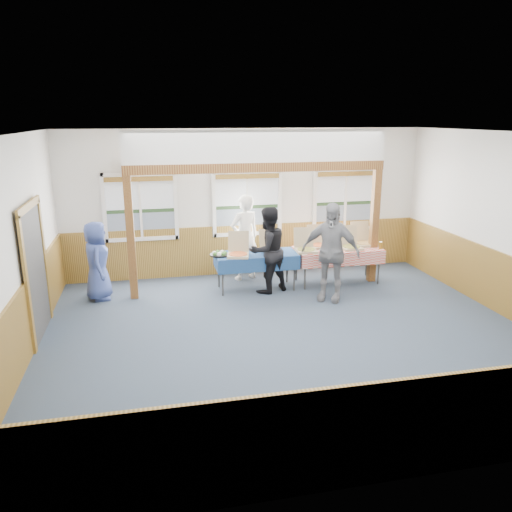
{
  "coord_description": "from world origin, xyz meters",
  "views": [
    {
      "loc": [
        -2.13,
        -7.22,
        3.45
      ],
      "look_at": [
        -0.34,
        1.0,
        1.08
      ],
      "focal_mm": 35.0,
      "sensor_mm": 36.0,
      "label": 1
    }
  ],
  "objects_px": {
    "woman_black": "(267,250)",
    "man_blue": "(97,261)",
    "woman_white": "(245,237)",
    "person_grey": "(330,252)",
    "table_left": "(256,256)",
    "table_right": "(338,251)"
  },
  "relations": [
    {
      "from": "table_left",
      "to": "woman_black",
      "type": "bearing_deg",
      "value": -51.48
    },
    {
      "from": "woman_white",
      "to": "person_grey",
      "type": "xyz_separation_m",
      "value": [
        1.35,
        -1.6,
        0.02
      ]
    },
    {
      "from": "table_left",
      "to": "person_grey",
      "type": "distance_m",
      "value": 1.56
    },
    {
      "from": "table_left",
      "to": "woman_white",
      "type": "relative_size",
      "value": 0.91
    },
    {
      "from": "woman_black",
      "to": "person_grey",
      "type": "relative_size",
      "value": 0.91
    },
    {
      "from": "woman_white",
      "to": "person_grey",
      "type": "bearing_deg",
      "value": 110.41
    },
    {
      "from": "woman_white",
      "to": "man_blue",
      "type": "relative_size",
      "value": 1.21
    },
    {
      "from": "table_left",
      "to": "table_right",
      "type": "relative_size",
      "value": 0.93
    },
    {
      "from": "table_left",
      "to": "table_right",
      "type": "xyz_separation_m",
      "value": [
        1.78,
        0.05,
        0.01
      ]
    },
    {
      "from": "table_left",
      "to": "man_blue",
      "type": "bearing_deg",
      "value": 175.1
    },
    {
      "from": "woman_black",
      "to": "person_grey",
      "type": "bearing_deg",
      "value": 123.37
    },
    {
      "from": "woman_black",
      "to": "man_blue",
      "type": "distance_m",
      "value": 3.31
    },
    {
      "from": "table_left",
      "to": "woman_black",
      "type": "distance_m",
      "value": 0.33
    },
    {
      "from": "table_left",
      "to": "person_grey",
      "type": "height_order",
      "value": "person_grey"
    },
    {
      "from": "table_right",
      "to": "man_blue",
      "type": "bearing_deg",
      "value": 179.2
    },
    {
      "from": "woman_black",
      "to": "woman_white",
      "type": "bearing_deg",
      "value": -95.9
    },
    {
      "from": "woman_white",
      "to": "person_grey",
      "type": "relative_size",
      "value": 0.98
    },
    {
      "from": "table_left",
      "to": "table_right",
      "type": "bearing_deg",
      "value": -1.94
    },
    {
      "from": "table_right",
      "to": "man_blue",
      "type": "distance_m",
      "value": 4.89
    },
    {
      "from": "table_right",
      "to": "table_left",
      "type": "bearing_deg",
      "value": -178.92
    },
    {
      "from": "table_right",
      "to": "person_grey",
      "type": "xyz_separation_m",
      "value": [
        -0.53,
        -0.95,
        0.25
      ]
    },
    {
      "from": "table_right",
      "to": "person_grey",
      "type": "height_order",
      "value": "person_grey"
    }
  ]
}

